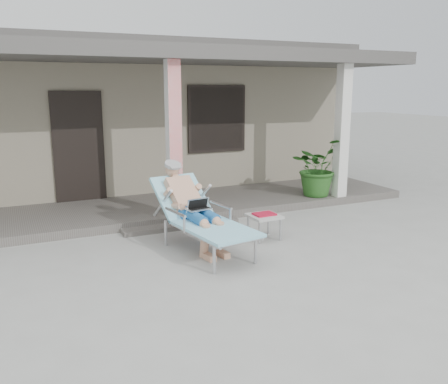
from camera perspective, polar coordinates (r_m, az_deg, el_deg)
name	(u,v)px	position (r m, az deg, el deg)	size (l,w,h in m)	color
ground	(228,264)	(6.41, 0.53, -8.68)	(60.00, 60.00, 0.00)	#9E9E99
house	(117,114)	(12.19, -12.79, 9.14)	(10.40, 5.40, 3.30)	gray
porch_deck	(161,208)	(9.07, -7.61, -1.92)	(10.00, 2.00, 0.15)	#605B56
porch_overhang	(157,60)	(8.74, -8.03, 15.48)	(10.00, 2.30, 2.85)	silver
porch_step	(181,226)	(8.02, -5.14, -4.05)	(2.00, 0.30, 0.07)	#605B56
lounger	(196,195)	(6.82, -3.35, -0.32)	(1.05, 2.07, 1.31)	#B7B7BC
side_table	(264,217)	(7.36, 4.86, -3.05)	(0.47, 0.47, 0.41)	#B1B1AC
potted_palm	(317,167)	(9.79, 11.13, 2.97)	(1.05, 0.91, 1.17)	#26591E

